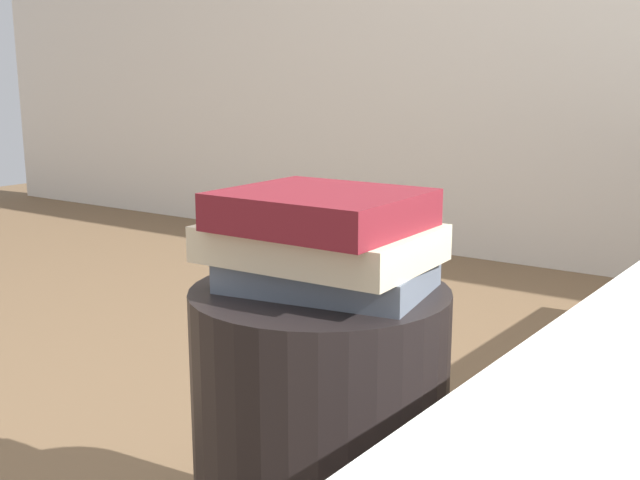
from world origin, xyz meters
TOP-DOWN VIEW (x-y plane):
  - side_table at (0.00, 0.00)m, footprint 0.33×0.33m
  - book_slate at (0.01, 0.01)m, footprint 0.27×0.20m
  - book_cream at (-0.00, 0.00)m, footprint 0.28×0.20m
  - book_maroon at (0.01, -0.01)m, footprint 0.23×0.20m

SIDE VIEW (x-z plane):
  - side_table at x=0.00m, z-range 0.00..0.43m
  - book_slate at x=0.01m, z-range 0.43..0.46m
  - book_cream at x=0.00m, z-range 0.46..0.51m
  - book_maroon at x=0.01m, z-range 0.51..0.55m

